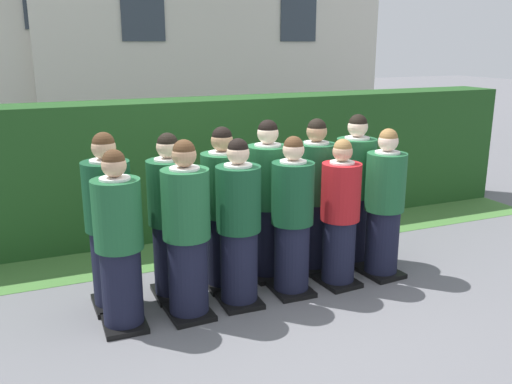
{
  "coord_description": "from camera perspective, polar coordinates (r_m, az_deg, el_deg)",
  "views": [
    {
      "loc": [
        -2.11,
        -4.71,
        2.5
      ],
      "look_at": [
        0.0,
        0.24,
        1.05
      ],
      "focal_mm": 39.02,
      "sensor_mm": 36.0,
      "label": 1
    }
  ],
  "objects": [
    {
      "name": "ground_plane",
      "position": [
        5.74,
        0.96,
        -10.76
      ],
      "size": [
        60.0,
        60.0,
        0.0
      ],
      "primitive_type": "plane",
      "color": "slate"
    },
    {
      "name": "student_rear_row_3",
      "position": [
        5.97,
        1.18,
        -1.2
      ],
      "size": [
        0.45,
        0.51,
        1.73
      ],
      "color": "black",
      "rests_on": "ground"
    },
    {
      "name": "student_rear_row_0",
      "position": [
        5.45,
        -14.8,
        -3.4
      ],
      "size": [
        0.45,
        0.54,
        1.72
      ],
      "color": "black",
      "rests_on": "ground"
    },
    {
      "name": "lawn_strip",
      "position": [
        7.06,
        -4.19,
        -5.67
      ],
      "size": [
        9.79,
        0.9,
        0.01
      ],
      "primitive_type": "cube",
      "color": "#477A38",
      "rests_on": "ground"
    },
    {
      "name": "student_front_row_5",
      "position": [
        6.16,
        13.0,
        -1.54
      ],
      "size": [
        0.43,
        0.53,
        1.64
      ],
      "color": "black",
      "rests_on": "ground"
    },
    {
      "name": "student_rear_row_4",
      "position": [
        6.21,
        6.05,
        -0.72
      ],
      "size": [
        0.45,
        0.53,
        1.71
      ],
      "color": "black",
      "rests_on": "ground"
    },
    {
      "name": "student_in_red_blazer",
      "position": [
        5.84,
        8.6,
        -2.57
      ],
      "size": [
        0.41,
        0.48,
        1.57
      ],
      "color": "black",
      "rests_on": "ground"
    },
    {
      "name": "student_rear_row_2",
      "position": [
        5.73,
        -3.4,
        -2.1
      ],
      "size": [
        0.44,
        0.54,
        1.7
      ],
      "color": "black",
      "rests_on": "ground"
    },
    {
      "name": "student_front_row_1",
      "position": [
        5.13,
        -7.11,
        -4.38
      ],
      "size": [
        0.44,
        0.5,
        1.68
      ],
      "color": "black",
      "rests_on": "ground"
    },
    {
      "name": "hedge",
      "position": [
        7.54,
        -6.31,
        2.68
      ],
      "size": [
        9.79,
        0.7,
        1.79
      ],
      "color": "#214C1E",
      "rests_on": "ground"
    },
    {
      "name": "student_rear_row_5",
      "position": [
        6.48,
        10.08,
        -0.11
      ],
      "size": [
        0.45,
        0.5,
        1.73
      ],
      "color": "black",
      "rests_on": "ground"
    },
    {
      "name": "student_front_row_0",
      "position": [
        5.04,
        -13.84,
        -5.35
      ],
      "size": [
        0.43,
        0.48,
        1.64
      ],
      "color": "black",
      "rests_on": "ground"
    },
    {
      "name": "student_rear_row_1",
      "position": [
        5.56,
        -8.74,
        -2.92
      ],
      "size": [
        0.44,
        0.48,
        1.68
      ],
      "color": "black",
      "rests_on": "ground"
    },
    {
      "name": "student_front_row_2",
      "position": [
        5.34,
        -1.8,
        -3.66
      ],
      "size": [
        0.43,
        0.52,
        1.65
      ],
      "color": "black",
      "rests_on": "ground"
    },
    {
      "name": "student_front_row_3",
      "position": [
        5.59,
        3.73,
        -2.93
      ],
      "size": [
        0.42,
        0.52,
        1.63
      ],
      "color": "black",
      "rests_on": "ground"
    }
  ]
}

